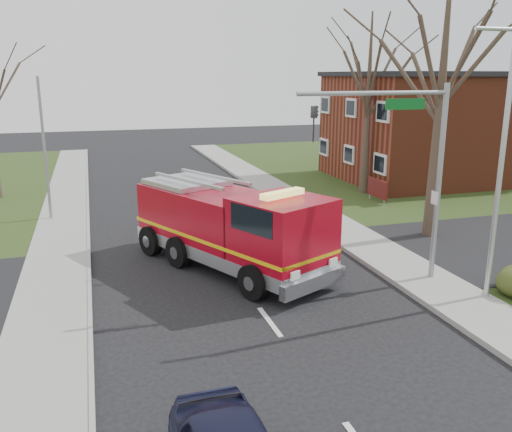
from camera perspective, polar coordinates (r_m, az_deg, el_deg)
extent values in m
plane|color=black|center=(16.24, 1.45, -11.09)|extent=(120.00, 120.00, 0.00)
cube|color=gray|center=(18.95, 19.72, -7.87)|extent=(2.40, 80.00, 0.15)
cube|color=gray|center=(15.60, -21.32, -13.01)|extent=(2.40, 80.00, 0.15)
cube|color=maroon|center=(39.85, 19.75, 8.70)|extent=(15.00, 10.00, 7.00)
cube|color=black|center=(39.69, 20.20, 13.86)|extent=(15.40, 10.40, 0.30)
cube|color=silver|center=(36.06, 9.78, 6.39)|extent=(0.12, 1.40, 1.20)
cube|color=#541413|center=(31.03, 12.65, 2.86)|extent=(0.12, 2.00, 1.00)
cylinder|color=gray|center=(30.45, 13.34, 1.73)|extent=(0.08, 0.08, 0.90)
cylinder|color=gray|center=(31.80, 11.90, 2.36)|extent=(0.08, 0.08, 0.90)
cone|color=#382921|center=(24.42, 18.85, 11.42)|extent=(0.64, 0.64, 12.00)
cone|color=#382921|center=(32.89, 11.69, 11.22)|extent=(0.56, 0.56, 10.50)
cylinder|color=gray|center=(19.34, 18.66, 2.99)|extent=(0.18, 0.18, 6.80)
cylinder|color=gray|center=(17.60, 12.41, 12.52)|extent=(5.20, 0.14, 0.14)
cube|color=#0C591E|center=(18.17, 15.44, 11.29)|extent=(1.40, 0.06, 0.35)
imported|color=black|center=(16.73, 6.23, 11.48)|extent=(0.22, 0.18, 1.10)
cylinder|color=#B7BABF|center=(18.10, 24.33, 4.28)|extent=(0.16, 0.16, 8.40)
cylinder|color=#B7BABF|center=(17.46, 23.98, 17.56)|extent=(1.40, 0.12, 0.12)
cylinder|color=gray|center=(28.17, -21.36, 6.41)|extent=(0.14, 0.14, 7.00)
cube|color=maroon|center=(21.11, -5.17, -0.20)|extent=(4.94, 6.24, 2.26)
cube|color=maroon|center=(18.11, 2.75, -2.13)|extent=(3.73, 3.73, 2.58)
cube|color=#B7BABF|center=(20.40, -2.89, -3.36)|extent=(6.17, 8.77, 0.48)
cube|color=#E5B20C|center=(20.22, -2.91, -1.77)|extent=(6.18, 8.77, 0.13)
cube|color=black|center=(17.12, 5.61, -0.38)|extent=(2.29, 1.18, 0.91)
cube|color=#E5D866|center=(17.75, 2.81, 2.35)|extent=(1.71, 1.09, 0.19)
cylinder|color=black|center=(17.53, -0.27, -6.98)|extent=(0.85, 1.23, 1.18)
cylinder|color=black|center=(19.40, 5.84, -4.88)|extent=(0.85, 1.23, 1.18)
cylinder|color=black|center=(22.18, -11.03, -2.56)|extent=(0.85, 1.23, 1.18)
cylinder|color=black|center=(23.69, -5.30, -1.24)|extent=(0.85, 1.23, 1.18)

